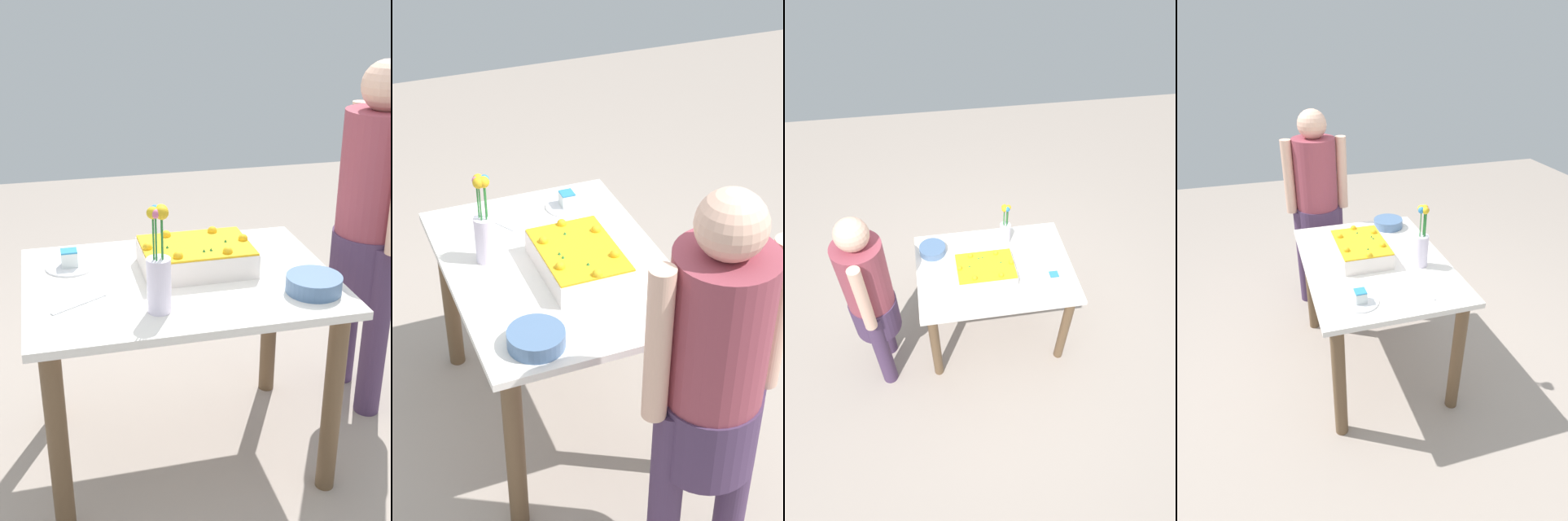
{
  "view_description": "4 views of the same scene",
  "coord_description": "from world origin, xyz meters",
  "views": [
    {
      "loc": [
        0.45,
        2.09,
        1.77
      ],
      "look_at": [
        -0.05,
        0.04,
        0.85
      ],
      "focal_mm": 45.0,
      "sensor_mm": 36.0,
      "label": 1
    },
    {
      "loc": [
        -2.35,
        0.8,
        2.47
      ],
      "look_at": [
        -0.09,
        -0.09,
        0.82
      ],
      "focal_mm": 55.0,
      "sensor_mm": 36.0,
      "label": 2
    },
    {
      "loc": [
        -0.41,
        -1.93,
        2.92
      ],
      "look_at": [
        -0.1,
        0.04,
        0.82
      ],
      "focal_mm": 28.0,
      "sensor_mm": 36.0,
      "label": 3
    },
    {
      "loc": [
        1.97,
        -0.58,
        1.94
      ],
      "look_at": [
        0.01,
        -0.02,
        0.78
      ],
      "focal_mm": 28.0,
      "sensor_mm": 36.0,
      "label": 4
    }
  ],
  "objects": [
    {
      "name": "person_standing",
      "position": [
        -0.86,
        -0.19,
        0.85
      ],
      "size": [
        0.31,
        0.45,
        1.49
      ],
      "color": "#4A3355",
      "rests_on": "ground_plane"
    },
    {
      "name": "fruit_bowl",
      "position": [
        -0.42,
        0.22,
        0.8
      ],
      "size": [
        0.19,
        0.19,
        0.06
      ],
      "primitive_type": "cylinder",
      "color": "#507099",
      "rests_on": "dining_table"
    },
    {
      "name": "ground_plane",
      "position": [
        0.0,
        0.0,
        0.0
      ],
      "size": [
        8.0,
        8.0,
        0.0
      ],
      "primitive_type": "plane",
      "color": "#A6978B"
    },
    {
      "name": "flower_vase",
      "position": [
        0.12,
        0.23,
        0.92
      ],
      "size": [
        0.08,
        0.08,
        0.36
      ],
      "color": "white",
      "rests_on": "dining_table"
    },
    {
      "name": "sheet_cake",
      "position": [
        -0.08,
        -0.06,
        0.82
      ],
      "size": [
        0.4,
        0.29,
        0.12
      ],
      "color": "white",
      "rests_on": "dining_table"
    },
    {
      "name": "serving_plate_with_slice",
      "position": [
        0.38,
        -0.19,
        0.79
      ],
      "size": [
        0.18,
        0.18,
        0.07
      ],
      "color": "white",
      "rests_on": "dining_table"
    },
    {
      "name": "dining_table",
      "position": [
        0.0,
        0.0,
        0.62
      ],
      "size": [
        1.11,
        0.81,
        0.77
      ],
      "color": "white",
      "rests_on": "ground_plane"
    },
    {
      "name": "cake_knife",
      "position": [
        0.37,
        0.12,
        0.77
      ],
      "size": [
        0.2,
        0.12,
        0.0
      ],
      "primitive_type": "cube",
      "rotation": [
        0.0,
        0.0,
        0.52
      ],
      "color": "silver",
      "rests_on": "dining_table"
    }
  ]
}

